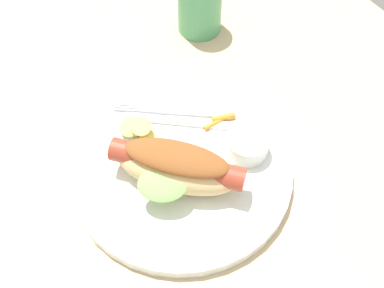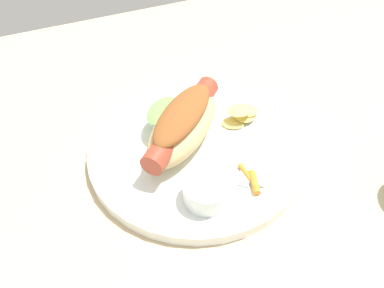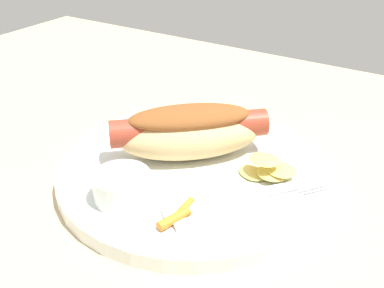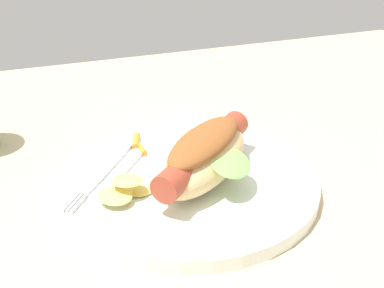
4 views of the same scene
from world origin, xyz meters
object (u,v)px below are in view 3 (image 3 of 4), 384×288
(knife, at_px, (231,200))
(carrot_garnish, at_px, (177,215))
(chips_pile, at_px, (269,169))
(hot_dog, at_px, (189,130))
(fork, at_px, (252,208))
(sauce_ramekin, at_px, (122,186))
(plate, at_px, (192,170))

(knife, bearing_deg, carrot_garnish, -171.50)
(knife, relative_size, carrot_garnish, 2.71)
(chips_pile, xyz_separation_m, carrot_garnish, (-0.04, -0.11, -0.01))
(hot_dog, xyz_separation_m, fork, (0.10, -0.05, -0.03))
(fork, height_order, carrot_garnish, carrot_garnish)
(sauce_ramekin, distance_m, carrot_garnish, 0.06)
(hot_dog, distance_m, sauce_ramekin, 0.10)
(fork, bearing_deg, chips_pile, 46.26)
(fork, height_order, chips_pile, chips_pile)
(fork, relative_size, knife, 0.98)
(fork, xyz_separation_m, chips_pile, (-0.01, 0.06, 0.01))
(fork, distance_m, knife, 0.02)
(knife, xyz_separation_m, chips_pile, (0.01, 0.06, 0.01))
(hot_dog, relative_size, sauce_ramekin, 2.88)
(hot_dog, height_order, knife, hot_dog)
(hot_dog, height_order, fork, hot_dog)
(plate, relative_size, chips_pile, 4.19)
(hot_dog, distance_m, chips_pile, 0.09)
(hot_dog, bearing_deg, fork, -69.03)
(plate, distance_m, fork, 0.10)
(hot_dog, xyz_separation_m, chips_pile, (0.09, 0.01, -0.02))
(plate, bearing_deg, fork, -22.79)
(plate, relative_size, carrot_garnish, 5.76)
(plate, height_order, sauce_ramekin, sauce_ramekin)
(plate, distance_m, chips_pile, 0.08)
(sauce_ramekin, xyz_separation_m, fork, (0.11, 0.05, -0.01))
(hot_dog, xyz_separation_m, carrot_garnish, (0.05, -0.10, -0.03))
(knife, bearing_deg, plate, 100.61)
(knife, bearing_deg, hot_dog, 96.62)
(sauce_ramekin, bearing_deg, fork, 23.81)
(knife, height_order, chips_pile, chips_pile)
(plate, relative_size, hot_dog, 1.82)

